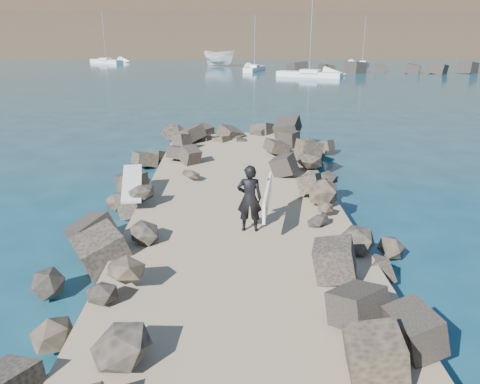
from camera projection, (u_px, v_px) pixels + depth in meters
The scene contains 13 objects.
ground at pixel (239, 229), 13.65m from camera, with size 800.00×800.00×0.00m, color #0F384C.
jetty at pixel (241, 250), 11.66m from camera, with size 6.00×26.00×0.60m, color #8C7759.
riprap_left at pixel (128, 236), 12.01m from camera, with size 2.60×22.00×1.00m, color black.
riprap_right at pixel (352, 234), 12.13m from camera, with size 2.60×22.00×1.00m, color black.
breakwater_secondary at pixel (478, 68), 66.18m from camera, with size 52.00×4.00×1.20m, color black.
headland at pixel (259, 0), 159.99m from camera, with size 360.00×140.00×32.00m, color #2D4919.
surfboard_resting at pixel (132, 187), 14.12m from camera, with size 0.56×2.25×0.08m, color silver.
boat_imported at pixel (220, 58), 79.36m from camera, with size 2.61×6.93×2.68m, color silver.
surfer_with_board at pixel (252, 198), 11.82m from camera, with size 0.98×2.15×1.75m.
sailboat_d at pixel (362, 64), 78.04m from camera, with size 3.97×6.58×7.96m.
sailboat_b at pixel (255, 69), 68.78m from camera, with size 3.65×6.57×7.89m.
sailboat_c at pixel (309, 74), 59.96m from camera, with size 8.34×5.46×10.01m.
sailboat_e at pixel (106, 61), 86.57m from camera, with size 6.98×5.89×9.03m.
Camera 1 is at (-0.25, -12.55, 5.46)m, focal length 35.00 mm.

